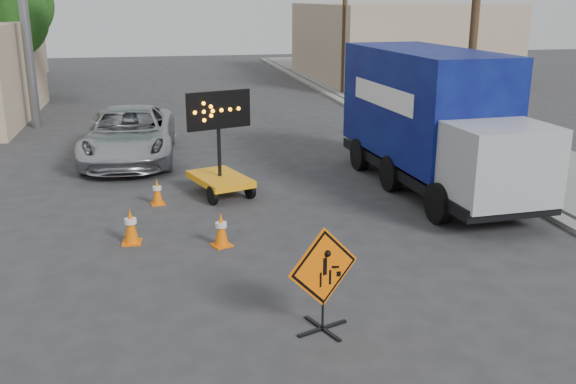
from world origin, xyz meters
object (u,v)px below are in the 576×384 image
object	(u,v)px
pickup_truck	(129,134)
box_truck	(432,128)
construction_sign	(323,277)
arrow_board	(220,172)

from	to	relation	value
pickup_truck	box_truck	size ratio (longest dim) A/B	0.75
construction_sign	pickup_truck	xyz separation A→B (m)	(-3.21, 11.86, -0.07)
construction_sign	arrow_board	distance (m)	7.51
box_truck	arrow_board	bearing A→B (deg)	171.35
construction_sign	box_truck	world-z (taller)	box_truck
construction_sign	box_truck	size ratio (longest dim) A/B	0.22
construction_sign	box_truck	bearing A→B (deg)	34.26
pickup_truck	construction_sign	bearing A→B (deg)	-71.83
arrow_board	box_truck	bearing A→B (deg)	-24.21
box_truck	pickup_truck	bearing A→B (deg)	145.09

